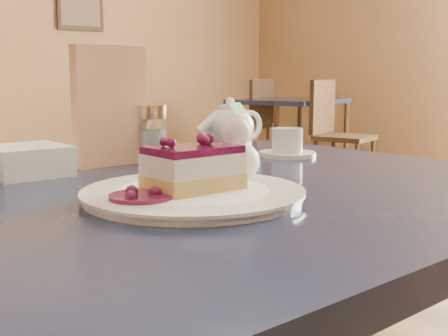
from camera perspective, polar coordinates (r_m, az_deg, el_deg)
main_table at (r=0.79m, az=-5.20°, el=-7.95°), size 1.22×0.87×0.72m
dessert_plate at (r=0.73m, az=-3.14°, el=-2.70°), size 0.28×0.28×0.01m
cheesecake_slice at (r=0.72m, az=-3.16°, el=-0.03°), size 0.12×0.09×0.06m
whipped_cream at (r=0.78m, az=1.23°, el=0.69°), size 0.07×0.07×0.06m
berry_sauce at (r=0.68m, az=-8.45°, el=-2.90°), size 0.08×0.08×0.01m
tea_set at (r=1.20m, az=1.74°, el=3.71°), size 0.20×0.26×0.10m
menu_card at (r=1.02m, az=-11.49°, el=6.18°), size 0.14×0.04×0.21m
sugar_shaker at (r=1.05m, az=-7.39°, el=3.54°), size 0.06×0.06×0.11m
napkin_stack at (r=0.95m, az=-19.33°, el=0.71°), size 0.13×0.13×0.05m
bg_table_far_right at (r=4.95m, az=6.55°, el=-0.34°), size 1.13×1.69×1.12m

